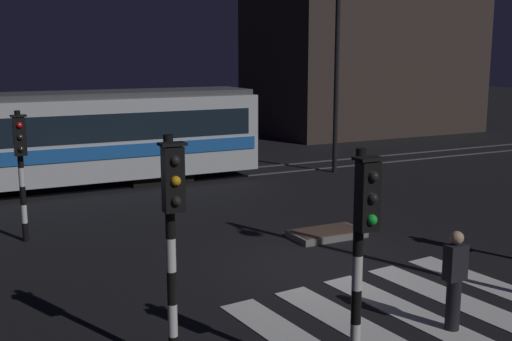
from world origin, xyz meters
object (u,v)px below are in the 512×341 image
at_px(traffic_light_corner_far_left, 21,157).
at_px(traffic_light_kerb_mid_left, 362,236).
at_px(traffic_light_corner_near_left, 172,219).
at_px(street_lamp_trackside_right, 341,44).
at_px(tram, 27,140).
at_px(pedestrian_waiting_at_kerb, 454,280).

height_order(traffic_light_corner_far_left, traffic_light_kerb_mid_left, traffic_light_kerb_mid_left).
bearing_deg(traffic_light_corner_near_left, street_lamp_trackside_right, 47.56).
xyz_separation_m(traffic_light_corner_far_left, tram, (0.86, 5.82, -0.37)).
height_order(traffic_light_corner_near_left, street_lamp_trackside_right, street_lamp_trackside_right).
bearing_deg(pedestrian_waiting_at_kerb, traffic_light_corner_near_left, 170.20).
bearing_deg(street_lamp_trackside_right, traffic_light_kerb_mid_left, -122.99).
xyz_separation_m(traffic_light_corner_far_left, pedestrian_waiting_at_kerb, (5.68, -8.44, -1.24)).
bearing_deg(street_lamp_trackside_right, tram, 170.92).
height_order(street_lamp_trackside_right, pedestrian_waiting_at_kerb, street_lamp_trackside_right).
relative_size(traffic_light_corner_far_left, street_lamp_trackside_right, 0.41).
bearing_deg(pedestrian_waiting_at_kerb, traffic_light_kerb_mid_left, -160.69).
distance_m(traffic_light_corner_far_left, traffic_light_kerb_mid_left, 9.84).
xyz_separation_m(traffic_light_kerb_mid_left, tram, (-2.27, 15.15, -0.46)).
distance_m(traffic_light_corner_far_left, pedestrian_waiting_at_kerb, 10.25).
relative_size(street_lamp_trackside_right, tram, 0.49).
height_order(street_lamp_trackside_right, tram, street_lamp_trackside_right).
bearing_deg(tram, traffic_light_corner_near_left, -88.92).
height_order(traffic_light_corner_near_left, pedestrian_waiting_at_kerb, traffic_light_corner_near_left).
bearing_deg(tram, traffic_light_kerb_mid_left, -81.48).
relative_size(street_lamp_trackside_right, pedestrian_waiting_at_kerb, 4.53).
xyz_separation_m(street_lamp_trackside_right, tram, (-10.97, 1.75, -3.12)).
distance_m(traffic_light_corner_near_left, pedestrian_waiting_at_kerb, 4.84).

